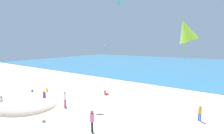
{
  "coord_description": "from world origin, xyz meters",
  "views": [
    {
      "loc": [
        8.21,
        -4.16,
        6.57
      ],
      "look_at": [
        0.0,
        7.73,
        4.55
      ],
      "focal_mm": 25.99,
      "sensor_mm": 36.0,
      "label": 1
    }
  ],
  "objects_px": {
    "person_3": "(44,97)",
    "kite_teal": "(119,2)",
    "person_1": "(200,112)",
    "person_5": "(33,95)",
    "kite_green": "(105,46)",
    "beach_chair_far_right": "(106,93)",
    "person_0": "(2,102)",
    "person_4": "(65,98)",
    "person_6": "(92,120)",
    "kite_lime": "(186,31)",
    "person_2": "(47,92)"
  },
  "relations": [
    {
      "from": "person_6",
      "to": "person_1",
      "type": "bearing_deg",
      "value": 172.87
    },
    {
      "from": "kite_teal",
      "to": "person_3",
      "type": "bearing_deg",
      "value": -97.3
    },
    {
      "from": "kite_teal",
      "to": "person_0",
      "type": "bearing_deg",
      "value": -103.91
    },
    {
      "from": "beach_chair_far_right",
      "to": "person_0",
      "type": "bearing_deg",
      "value": 177.49
    },
    {
      "from": "kite_green",
      "to": "kite_lime",
      "type": "bearing_deg",
      "value": -45.11
    },
    {
      "from": "beach_chair_far_right",
      "to": "person_1",
      "type": "xyz_separation_m",
      "value": [
        11.11,
        -1.34,
        0.53
      ]
    },
    {
      "from": "kite_green",
      "to": "kite_lime",
      "type": "relative_size",
      "value": 0.84
    },
    {
      "from": "person_1",
      "to": "person_3",
      "type": "relative_size",
      "value": 0.87
    },
    {
      "from": "person_2",
      "to": "person_4",
      "type": "bearing_deg",
      "value": -6.63
    },
    {
      "from": "beach_chair_far_right",
      "to": "kite_green",
      "type": "bearing_deg",
      "value": 64.41
    },
    {
      "from": "person_2",
      "to": "person_3",
      "type": "height_order",
      "value": "person_3"
    },
    {
      "from": "beach_chair_far_right",
      "to": "kite_lime",
      "type": "xyz_separation_m",
      "value": [
        10.87,
        -8.34,
        6.93
      ]
    },
    {
      "from": "kite_teal",
      "to": "person_2",
      "type": "bearing_deg",
      "value": -107.23
    },
    {
      "from": "person_5",
      "to": "person_2",
      "type": "bearing_deg",
      "value": 153.99
    },
    {
      "from": "person_5",
      "to": "person_6",
      "type": "relative_size",
      "value": 0.86
    },
    {
      "from": "kite_teal",
      "to": "kite_lime",
      "type": "bearing_deg",
      "value": -48.41
    },
    {
      "from": "person_3",
      "to": "person_4",
      "type": "distance_m",
      "value": 2.43
    },
    {
      "from": "person_4",
      "to": "kite_lime",
      "type": "xyz_separation_m",
      "value": [
        11.99,
        -2.56,
        6.27
      ]
    },
    {
      "from": "person_1",
      "to": "person_4",
      "type": "relative_size",
      "value": 0.85
    },
    {
      "from": "person_0",
      "to": "person_1",
      "type": "xyz_separation_m",
      "value": [
        16.76,
        8.64,
        -0.06
      ]
    },
    {
      "from": "person_1",
      "to": "person_5",
      "type": "height_order",
      "value": "person_5"
    },
    {
      "from": "person_6",
      "to": "person_2",
      "type": "bearing_deg",
      "value": -68.82
    },
    {
      "from": "person_0",
      "to": "person_5",
      "type": "bearing_deg",
      "value": -76.84
    },
    {
      "from": "kite_lime",
      "to": "person_2",
      "type": "bearing_deg",
      "value": 168.9
    },
    {
      "from": "person_1",
      "to": "person_6",
      "type": "bearing_deg",
      "value": -24.22
    },
    {
      "from": "person_1",
      "to": "kite_lime",
      "type": "xyz_separation_m",
      "value": [
        -0.24,
        -7.0,
        6.41
      ]
    },
    {
      "from": "person_0",
      "to": "kite_green",
      "type": "height_order",
      "value": "kite_green"
    },
    {
      "from": "person_4",
      "to": "kite_teal",
      "type": "height_order",
      "value": "kite_teal"
    },
    {
      "from": "person_5",
      "to": "person_0",
      "type": "bearing_deg",
      "value": -25.64
    },
    {
      "from": "person_3",
      "to": "kite_teal",
      "type": "height_order",
      "value": "kite_teal"
    },
    {
      "from": "person_5",
      "to": "person_1",
      "type": "bearing_deg",
      "value": 88.94
    },
    {
      "from": "kite_green",
      "to": "person_3",
      "type": "bearing_deg",
      "value": -73.98
    },
    {
      "from": "kite_lime",
      "to": "kite_teal",
      "type": "distance_m",
      "value": 19.88
    },
    {
      "from": "person_2",
      "to": "kite_green",
      "type": "xyz_separation_m",
      "value": [
        -3.29,
        16.26,
        5.53
      ]
    },
    {
      "from": "person_0",
      "to": "kite_teal",
      "type": "xyz_separation_m",
      "value": [
        3.92,
        15.84,
        12.23
      ]
    },
    {
      "from": "person_1",
      "to": "kite_lime",
      "type": "distance_m",
      "value": 9.49
    },
    {
      "from": "person_2",
      "to": "kite_green",
      "type": "bearing_deg",
      "value": 103.01
    },
    {
      "from": "person_0",
      "to": "person_1",
      "type": "relative_size",
      "value": 1.07
    },
    {
      "from": "kite_green",
      "to": "kite_teal",
      "type": "height_order",
      "value": "kite_teal"
    },
    {
      "from": "person_4",
      "to": "kite_lime",
      "type": "height_order",
      "value": "kite_lime"
    },
    {
      "from": "kite_lime",
      "to": "person_6",
      "type": "bearing_deg",
      "value": 176.69
    },
    {
      "from": "person_6",
      "to": "kite_teal",
      "type": "xyz_separation_m",
      "value": [
        -6.39,
        13.84,
        12.09
      ]
    },
    {
      "from": "beach_chair_far_right",
      "to": "person_4",
      "type": "bearing_deg",
      "value": -163.91
    },
    {
      "from": "person_2",
      "to": "person_6",
      "type": "bearing_deg",
      "value": -14.29
    },
    {
      "from": "beach_chair_far_right",
      "to": "kite_teal",
      "type": "bearing_deg",
      "value": 43.47
    },
    {
      "from": "person_3",
      "to": "kite_lime",
      "type": "bearing_deg",
      "value": 22.05
    },
    {
      "from": "person_3",
      "to": "person_4",
      "type": "height_order",
      "value": "person_4"
    },
    {
      "from": "person_0",
      "to": "person_3",
      "type": "xyz_separation_m",
      "value": [
        2.31,
        3.24,
        0.06
      ]
    },
    {
      "from": "person_4",
      "to": "person_6",
      "type": "bearing_deg",
      "value": 144.0
    },
    {
      "from": "kite_teal",
      "to": "beach_chair_far_right",
      "type": "bearing_deg",
      "value": -73.55
    }
  ]
}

